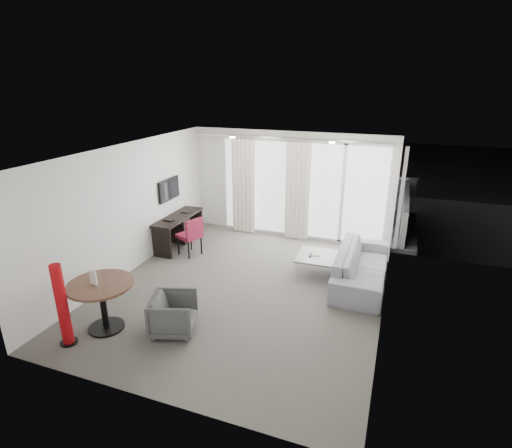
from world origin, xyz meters
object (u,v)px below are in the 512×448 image
(desk_chair, at_px, (189,236))
(coffee_table, at_px, (318,264))
(round_table, at_px, (104,306))
(rattan_chair_b, at_px, (368,214))
(rattan_chair_a, at_px, (346,209))
(sofa, at_px, (362,266))
(desk, at_px, (179,231))
(red_lamp, at_px, (62,305))
(tub_armchair, at_px, (174,314))

(desk_chair, relative_size, coffee_table, 1.06)
(round_table, bearing_deg, rattan_chair_b, 60.49)
(desk_chair, distance_m, rattan_chair_a, 4.41)
(rattan_chair_b, bearing_deg, sofa, -96.61)
(coffee_table, bearing_deg, round_table, -131.78)
(desk, bearing_deg, red_lamp, -84.84)
(coffee_table, relative_size, rattan_chair_b, 1.07)
(round_table, height_order, rattan_chair_a, rattan_chair_a)
(sofa, bearing_deg, round_table, 129.39)
(coffee_table, height_order, rattan_chair_a, rattan_chair_a)
(desk, xyz_separation_m, coffee_table, (3.39, -0.26, -0.18))
(coffee_table, xyz_separation_m, rattan_chair_b, (0.70, 3.03, 0.20))
(red_lamp, distance_m, rattan_chair_b, 7.61)
(coffee_table, bearing_deg, tub_armchair, -121.24)
(desk_chair, distance_m, sofa, 3.78)
(round_table, distance_m, red_lamp, 0.63)
(desk, xyz_separation_m, red_lamp, (0.35, -3.86, 0.28))
(red_lamp, height_order, sofa, red_lamp)
(desk, height_order, red_lamp, red_lamp)
(coffee_table, xyz_separation_m, rattan_chair_a, (0.11, 3.12, 0.24))
(tub_armchair, bearing_deg, desk_chair, 5.56)
(red_lamp, relative_size, rattan_chair_b, 1.67)
(desk, height_order, coffee_table, desk)
(coffee_table, bearing_deg, sofa, -6.81)
(desk_chair, relative_size, rattan_chair_b, 1.14)
(round_table, bearing_deg, tub_armchair, 15.80)
(red_lamp, relative_size, coffee_table, 1.56)
(round_table, height_order, sofa, round_table)
(red_lamp, bearing_deg, desk, 95.16)
(desk_chair, xyz_separation_m, round_table, (0.14, -3.00, -0.04))
(tub_armchair, bearing_deg, round_table, 87.10)
(red_lamp, bearing_deg, rattan_chair_a, 64.87)
(sofa, xyz_separation_m, rattan_chair_a, (-0.76, 3.22, 0.09))
(round_table, xyz_separation_m, red_lamp, (-0.27, -0.51, 0.25))
(red_lamp, distance_m, tub_armchair, 1.61)
(rattan_chair_b, bearing_deg, coffee_table, -112.85)
(round_table, bearing_deg, coffee_table, 48.22)
(rattan_chair_b, bearing_deg, desk_chair, -148.91)
(desk, distance_m, tub_armchair, 3.49)
(red_lamp, distance_m, rattan_chair_a, 7.42)
(desk_chair, height_order, rattan_chair_b, desk_chair)
(round_table, bearing_deg, desk, 100.53)
(red_lamp, bearing_deg, sofa, 41.78)
(rattan_chair_a, xyz_separation_m, rattan_chair_b, (0.59, -0.09, -0.04))
(desk, bearing_deg, rattan_chair_a, 39.22)
(desk, relative_size, red_lamp, 1.21)
(desk, distance_m, sofa, 4.28)
(desk, bearing_deg, desk_chair, -36.55)
(rattan_chair_b, bearing_deg, tub_armchair, -122.17)
(desk_chair, height_order, red_lamp, red_lamp)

